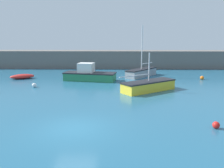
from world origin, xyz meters
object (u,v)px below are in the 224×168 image
at_px(open_tender_yellow, 22,76).
at_px(sailboat_short_mast, 148,86).
at_px(motorboat_grey_hull, 89,75).
at_px(sailboat_tall_mast, 141,72).
at_px(mooring_buoy_white, 34,85).
at_px(mooring_buoy_orange, 202,78).
at_px(mooring_buoy_red, 216,125).

bearing_deg(open_tender_yellow, sailboat_short_mast, -51.73).
relative_size(motorboat_grey_hull, sailboat_tall_mast, 0.97).
bearing_deg(mooring_buoy_white, sailboat_tall_mast, 31.27).
bearing_deg(motorboat_grey_hull, mooring_buoy_orange, 14.45).
bearing_deg(motorboat_grey_hull, mooring_buoy_red, -48.63).
height_order(sailboat_short_mast, mooring_buoy_red, sailboat_short_mast).
xyz_separation_m(open_tender_yellow, sailboat_tall_mast, (14.89, 2.12, 0.25)).
bearing_deg(mooring_buoy_white, mooring_buoy_red, -38.37).
distance_m(open_tender_yellow, mooring_buoy_orange, 22.03).
xyz_separation_m(sailboat_tall_mast, mooring_buoy_orange, (7.14, -2.26, -0.32)).
relative_size(open_tender_yellow, sailboat_tall_mast, 0.47).
height_order(mooring_buoy_red, mooring_buoy_white, mooring_buoy_white).
height_order(motorboat_grey_hull, mooring_buoy_white, motorboat_grey_hull).
relative_size(sailboat_tall_mast, mooring_buoy_orange, 14.38).
height_order(sailboat_short_mast, mooring_buoy_orange, sailboat_short_mast).
bearing_deg(sailboat_tall_mast, sailboat_short_mast, 36.60).
distance_m(motorboat_grey_hull, mooring_buoy_white, 6.64).
relative_size(motorboat_grey_hull, mooring_buoy_red, 15.05).
relative_size(sailboat_tall_mast, mooring_buoy_white, 14.77).
distance_m(sailboat_tall_mast, mooring_buoy_white, 13.77).
bearing_deg(open_tender_yellow, mooring_buoy_red, -71.02).
xyz_separation_m(open_tender_yellow, mooring_buoy_red, (17.45, -16.36, -0.08)).
bearing_deg(motorboat_grey_hull, open_tender_yellow, -175.94).
bearing_deg(sailboat_short_mast, mooring_buoy_orange, 5.25).
bearing_deg(open_tender_yellow, motorboat_grey_hull, -34.66).
bearing_deg(open_tender_yellow, sailboat_tall_mast, -19.76).
bearing_deg(motorboat_grey_hull, sailboat_tall_mast, 36.50).
height_order(open_tender_yellow, sailboat_tall_mast, sailboat_tall_mast).
bearing_deg(sailboat_tall_mast, mooring_buoy_orange, 109.97).
bearing_deg(mooring_buoy_red, mooring_buoy_orange, 74.21).
height_order(open_tender_yellow, mooring_buoy_red, open_tender_yellow).
height_order(motorboat_grey_hull, mooring_buoy_red, motorboat_grey_hull).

